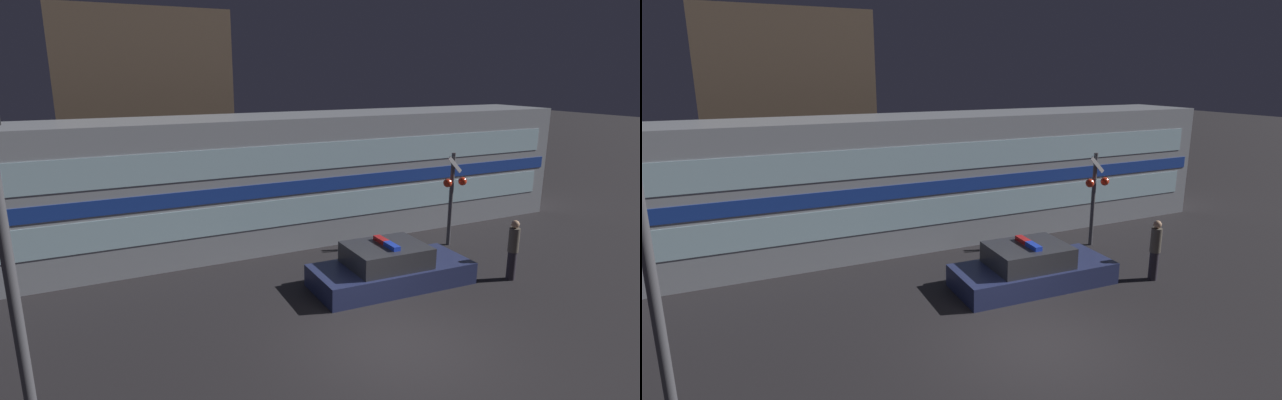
{
  "view_description": "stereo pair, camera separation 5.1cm",
  "coord_description": "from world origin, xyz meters",
  "views": [
    {
      "loc": [
        -5.55,
        -7.84,
        5.56
      ],
      "look_at": [
        0.67,
        5.08,
        1.9
      ],
      "focal_mm": 28.0,
      "sensor_mm": 36.0,
      "label": 1
    },
    {
      "loc": [
        -5.5,
        -7.87,
        5.56
      ],
      "look_at": [
        0.67,
        5.08,
        1.9
      ],
      "focal_mm": 28.0,
      "sensor_mm": 36.0,
      "label": 2
    }
  ],
  "objects": [
    {
      "name": "train",
      "position": [
        -0.27,
        7.53,
        2.11
      ],
      "size": [
        23.0,
        2.93,
        4.21
      ],
      "color": "#999EA5",
      "rests_on": "ground_plane"
    },
    {
      "name": "traffic_light_corner",
      "position": [
        -6.58,
        -0.59,
        3.73
      ],
      "size": [
        0.3,
        0.46,
        5.82
      ],
      "color": "#4C4C51",
      "rests_on": "ground_plane"
    },
    {
      "name": "pedestrian",
      "position": [
        4.8,
        1.47,
        0.87
      ],
      "size": [
        0.29,
        0.29,
        1.7
      ],
      "color": "#2D2833",
      "rests_on": "ground_plane"
    },
    {
      "name": "building_left",
      "position": [
        -2.94,
        15.2,
        4.01
      ],
      "size": [
        6.69,
        4.72,
        8.02
      ],
      "color": "brown",
      "rests_on": "ground_plane"
    },
    {
      "name": "police_car",
      "position": [
        1.56,
        2.62,
        0.46
      ],
      "size": [
        4.38,
        1.95,
        1.26
      ],
      "rotation": [
        0.0,
        0.0,
        -0.04
      ],
      "color": "navy",
      "rests_on": "ground_plane"
    },
    {
      "name": "ground_plane",
      "position": [
        0.0,
        0.0,
        0.0
      ],
      "size": [
        120.0,
        120.0,
        0.0
      ],
      "primitive_type": "plane",
      "color": "#262326"
    },
    {
      "name": "crossing_signal_near",
      "position": [
        5.13,
        4.44,
        1.84
      ],
      "size": [
        0.88,
        0.35,
        3.09
      ],
      "color": "#4C4C51",
      "rests_on": "ground_plane"
    }
  ]
}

